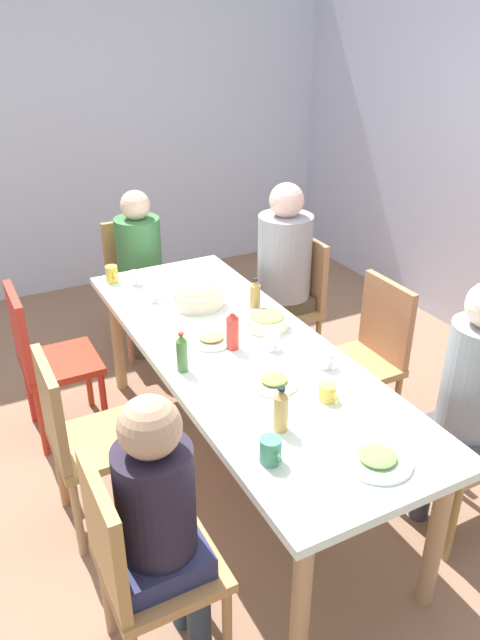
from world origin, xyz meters
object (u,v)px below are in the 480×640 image
(chair_6, at_px, (80,435))
(bowl_1, at_px, (267,320))
(person_5, at_px, (161,514))
(bottle_3, at_px, (182,353))
(person_4, at_px, (140,259))
(chair_3, at_px, (368,351))
(chair_5, at_px, (138,561))
(cup_3, at_px, (328,393))
(cup_5, at_px, (272,341))
(bottle_2, at_px, (233,330))
(chair_1, at_px, (294,298))
(plate_1, at_px, (211,339))
(bottle_0, at_px, (255,298))
(cup_6, at_px, (154,295))
(person_0, at_px, (470,393))
(bottle_1, at_px, (281,410))
(cup_1, at_px, (326,359))
(chair_2, at_px, (44,355))
(chair_4, at_px, (138,278))
(bowl_0, at_px, (198,296))
(person_1, at_px, (283,264))
(dining_table, at_px, (240,362))
(chair_0, at_px, (477,428))
(cup_2, at_px, (135,278))
(plate_2, at_px, (274,382))
(cup_0, at_px, (112,274))
(plate_0, at_px, (377,459))

(chair_6, xyz_separation_m, bowl_1, (-0.12, 1.00, 0.27))
(person_5, relative_size, bottle_3, 5.98)
(person_4, bearing_deg, chair_3, 28.73)
(chair_5, relative_size, cup_3, 8.26)
(cup_5, height_order, bottle_2, bottle_2)
(chair_1, xyz_separation_m, plate_1, (0.65, -0.88, 0.24))
(person_4, distance_m, person_5, 2.31)
(person_4, distance_m, bowl_1, 1.34)
(bottle_0, bearing_deg, cup_6, -135.48)
(person_0, relative_size, bottle_1, 6.52)
(chair_5, distance_m, cup_5, 1.18)
(cup_6, bearing_deg, cup_1, 23.99)
(plate_1, bearing_deg, cup_6, -171.42)
(bowl_1, bearing_deg, chair_2, -122.67)
(chair_2, relative_size, person_4, 0.79)
(chair_4, relative_size, bottle_3, 4.69)
(cup_1, bearing_deg, chair_2, -135.91)
(chair_4, height_order, bowl_0, chair_4)
(person_1, distance_m, chair_5, 2.15)
(chair_2, distance_m, cup_5, 1.27)
(dining_table, relative_size, chair_6, 2.56)
(person_0, distance_m, bottle_0, 1.14)
(bowl_0, distance_m, bowl_1, 0.44)
(bottle_3, bearing_deg, plate_1, 128.63)
(chair_3, xyz_separation_m, plate_1, (-0.12, -0.88, 0.24))
(chair_0, relative_size, chair_6, 1.00)
(cup_2, bearing_deg, person_1, 79.10)
(chair_1, height_order, chair_5, same)
(plate_2, height_order, cup_5, cup_5)
(person_1, bearing_deg, cup_3, -23.78)
(person_0, height_order, chair_2, person_0)
(cup_0, bearing_deg, plate_0, 10.50)
(person_1, relative_size, bottle_0, 5.95)
(cup_2, height_order, cup_6, same)
(chair_0, xyz_separation_m, cup_6, (-1.44, -0.97, 0.27))
(chair_4, relative_size, cup_2, 8.33)
(person_0, distance_m, bowl_1, 1.01)
(chair_6, distance_m, plate_0, 1.29)
(plate_0, height_order, plate_2, same)
(bowl_0, bearing_deg, chair_6, -57.23)
(cup_6, bearing_deg, cup_3, 13.87)
(cup_3, distance_m, bottle_3, 0.66)
(cup_6, bearing_deg, cup_0, -160.10)
(chair_1, xyz_separation_m, bottle_2, (0.75, -0.82, 0.32))
(dining_table, xyz_separation_m, chair_1, (-0.77, 0.79, -0.15))
(person_0, relative_size, cup_6, 11.51)
(plate_2, bearing_deg, bottle_3, -133.26)
(cup_5, xyz_separation_m, bottle_1, (0.55, -0.28, 0.05))
(bowl_1, relative_size, cup_6, 2.04)
(chair_5, distance_m, cup_1, 1.17)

